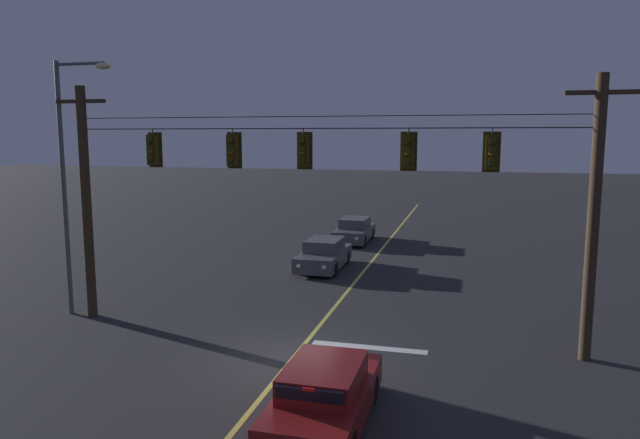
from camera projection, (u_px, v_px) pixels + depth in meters
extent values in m
plane|color=#28282B|center=(291.00, 361.00, 16.02)|extent=(180.00, 180.00, 0.00)
cube|color=#D1C64C|center=(351.00, 287.00, 23.83)|extent=(0.14, 60.00, 0.01)
cube|color=silver|center=(369.00, 347.00, 17.03)|extent=(3.40, 0.36, 0.01)
cylinder|color=#38281C|center=(87.00, 204.00, 19.49)|extent=(0.32, 0.32, 7.75)
cube|color=#38281C|center=(81.00, 101.00, 19.01)|extent=(1.80, 0.12, 0.12)
cylinder|color=slate|center=(81.00, 112.00, 19.06)|extent=(0.12, 0.12, 0.18)
cylinder|color=#38281C|center=(593.00, 221.00, 15.58)|extent=(0.32, 0.32, 7.75)
cube|color=#38281C|center=(602.00, 92.00, 15.10)|extent=(1.80, 0.12, 0.12)
cylinder|color=slate|center=(601.00, 106.00, 15.15)|extent=(0.12, 0.12, 0.18)
cylinder|color=black|center=(311.00, 128.00, 17.18)|extent=(15.64, 0.03, 0.03)
cylinder|color=black|center=(311.00, 116.00, 17.13)|extent=(15.64, 0.02, 0.02)
cylinder|color=black|center=(152.00, 132.00, 18.51)|extent=(0.04, 0.04, 0.18)
cube|color=#332D0A|center=(153.00, 150.00, 18.59)|extent=(0.32, 0.26, 0.96)
cube|color=#332D0A|center=(155.00, 150.00, 18.73)|extent=(0.48, 0.03, 1.12)
sphere|color=#380A0A|center=(150.00, 141.00, 18.40)|extent=(0.17, 0.17, 0.17)
cylinder|color=#332D0A|center=(149.00, 139.00, 18.35)|extent=(0.20, 0.10, 0.20)
sphere|color=orange|center=(150.00, 150.00, 18.44)|extent=(0.17, 0.17, 0.17)
cylinder|color=#332D0A|center=(150.00, 149.00, 18.39)|extent=(0.20, 0.10, 0.20)
sphere|color=black|center=(151.00, 159.00, 18.48)|extent=(0.17, 0.17, 0.17)
cylinder|color=#332D0A|center=(150.00, 158.00, 18.43)|extent=(0.20, 0.10, 0.20)
cylinder|color=black|center=(232.00, 132.00, 17.83)|extent=(0.04, 0.04, 0.18)
cube|color=#332D0A|center=(233.00, 150.00, 17.91)|extent=(0.32, 0.26, 0.96)
cube|color=#332D0A|center=(235.00, 150.00, 18.05)|extent=(0.48, 0.03, 1.12)
sphere|color=#380A0A|center=(230.00, 141.00, 17.71)|extent=(0.17, 0.17, 0.17)
cylinder|color=#332D0A|center=(230.00, 140.00, 17.67)|extent=(0.20, 0.10, 0.20)
sphere|color=orange|center=(231.00, 151.00, 17.75)|extent=(0.17, 0.17, 0.17)
cylinder|color=#332D0A|center=(230.00, 149.00, 17.71)|extent=(0.20, 0.10, 0.20)
sphere|color=black|center=(231.00, 160.00, 17.79)|extent=(0.17, 0.17, 0.17)
cylinder|color=#332D0A|center=(230.00, 159.00, 17.75)|extent=(0.20, 0.10, 0.20)
cylinder|color=black|center=(303.00, 132.00, 17.26)|extent=(0.04, 0.04, 0.18)
cube|color=#332D0A|center=(303.00, 151.00, 17.34)|extent=(0.32, 0.26, 0.96)
cube|color=#332D0A|center=(305.00, 151.00, 17.48)|extent=(0.48, 0.03, 1.12)
sphere|color=#380A0A|center=(302.00, 141.00, 17.15)|extent=(0.17, 0.17, 0.17)
cylinder|color=#332D0A|center=(301.00, 140.00, 17.10)|extent=(0.20, 0.10, 0.20)
sphere|color=orange|center=(302.00, 151.00, 17.19)|extent=(0.17, 0.17, 0.17)
cylinder|color=#332D0A|center=(301.00, 150.00, 17.14)|extent=(0.20, 0.10, 0.20)
sphere|color=black|center=(302.00, 161.00, 17.23)|extent=(0.17, 0.17, 0.17)
cylinder|color=#332D0A|center=(301.00, 159.00, 17.18)|extent=(0.20, 0.10, 0.20)
cylinder|color=black|center=(409.00, 131.00, 16.48)|extent=(0.04, 0.04, 0.18)
cube|color=#332D0A|center=(408.00, 152.00, 16.56)|extent=(0.32, 0.26, 0.96)
cube|color=#332D0A|center=(409.00, 151.00, 16.70)|extent=(0.48, 0.03, 1.12)
sphere|color=#380A0A|center=(408.00, 141.00, 16.37)|extent=(0.17, 0.17, 0.17)
cylinder|color=#332D0A|center=(408.00, 140.00, 16.32)|extent=(0.20, 0.10, 0.20)
sphere|color=orange|center=(408.00, 152.00, 16.41)|extent=(0.17, 0.17, 0.17)
cylinder|color=#332D0A|center=(407.00, 150.00, 16.37)|extent=(0.20, 0.10, 0.20)
sphere|color=black|center=(407.00, 162.00, 16.45)|extent=(0.17, 0.17, 0.17)
cylinder|color=#332D0A|center=(407.00, 160.00, 16.41)|extent=(0.20, 0.10, 0.20)
cylinder|color=black|center=(493.00, 131.00, 15.91)|extent=(0.04, 0.04, 0.18)
cube|color=#332D0A|center=(492.00, 152.00, 15.99)|extent=(0.32, 0.26, 0.96)
cube|color=#332D0A|center=(492.00, 152.00, 16.13)|extent=(0.48, 0.03, 1.12)
sphere|color=#380A0A|center=(492.00, 142.00, 15.80)|extent=(0.17, 0.17, 0.17)
cylinder|color=#332D0A|center=(492.00, 140.00, 15.75)|extent=(0.20, 0.10, 0.20)
sphere|color=orange|center=(492.00, 152.00, 15.84)|extent=(0.17, 0.17, 0.17)
cylinder|color=#332D0A|center=(492.00, 151.00, 15.79)|extent=(0.20, 0.10, 0.20)
sphere|color=black|center=(491.00, 163.00, 15.88)|extent=(0.17, 0.17, 0.17)
cylinder|color=#332D0A|center=(491.00, 161.00, 15.84)|extent=(0.20, 0.10, 0.20)
cube|color=maroon|center=(325.00, 402.00, 12.43)|extent=(1.80, 4.30, 0.68)
cube|color=maroon|center=(324.00, 377.00, 12.23)|extent=(1.51, 2.15, 0.54)
cube|color=black|center=(334.00, 360.00, 13.13)|extent=(1.40, 0.21, 0.48)
cube|color=black|center=(310.00, 399.00, 11.21)|extent=(1.37, 0.18, 0.46)
cylinder|color=black|center=(307.00, 381.00, 13.93)|extent=(0.22, 0.64, 0.64)
cylinder|color=black|center=(372.00, 388.00, 13.54)|extent=(0.22, 0.64, 0.64)
cylinder|color=black|center=(269.00, 436.00, 11.38)|extent=(0.22, 0.64, 0.64)
cube|color=red|center=(308.00, 390.00, 11.08)|extent=(0.24, 0.04, 0.06)
cube|color=#4C4C51|center=(324.00, 258.00, 27.09)|extent=(1.80, 4.30, 0.68)
cube|color=#4C4C51|center=(324.00, 245.00, 27.11)|extent=(1.51, 2.15, 0.54)
cube|color=black|center=(319.00, 248.00, 26.22)|extent=(1.40, 0.21, 0.48)
cube|color=black|center=(330.00, 241.00, 28.13)|extent=(1.37, 0.18, 0.46)
cylinder|color=black|center=(334.00, 269.00, 25.64)|extent=(0.22, 0.64, 0.64)
cylinder|color=black|center=(299.00, 267.00, 26.03)|extent=(0.22, 0.64, 0.64)
cylinder|color=black|center=(346.00, 257.00, 28.19)|extent=(0.22, 0.64, 0.64)
cylinder|color=black|center=(315.00, 255.00, 28.59)|extent=(0.22, 0.64, 0.64)
sphere|color=white|center=(324.00, 267.00, 24.86)|extent=(0.20, 0.20, 0.20)
sphere|color=white|center=(299.00, 266.00, 25.14)|extent=(0.20, 0.20, 0.20)
cube|color=#4C4C51|center=(354.00, 233.00, 34.01)|extent=(1.80, 4.30, 0.68)
cube|color=#4C4C51|center=(355.00, 223.00, 34.03)|extent=(1.51, 2.15, 0.54)
cube|color=black|center=(352.00, 225.00, 33.14)|extent=(1.40, 0.21, 0.48)
cube|color=black|center=(358.00, 220.00, 35.05)|extent=(1.37, 0.18, 0.46)
cylinder|color=black|center=(364.00, 241.00, 32.56)|extent=(0.22, 0.64, 0.64)
cylinder|color=black|center=(336.00, 240.00, 32.95)|extent=(0.22, 0.64, 0.64)
cylinder|color=black|center=(372.00, 233.00, 35.11)|extent=(0.22, 0.64, 0.64)
cylinder|color=black|center=(346.00, 232.00, 35.51)|extent=(0.22, 0.64, 0.64)
sphere|color=white|center=(357.00, 239.00, 31.78)|extent=(0.20, 0.20, 0.20)
sphere|color=white|center=(337.00, 238.00, 32.06)|extent=(0.20, 0.20, 0.20)
cylinder|color=#4C4F54|center=(64.00, 191.00, 19.70)|extent=(0.16, 0.16, 8.57)
cylinder|color=#4C4F54|center=(80.00, 64.00, 18.88)|extent=(1.80, 0.10, 0.10)
ellipsoid|color=beige|center=(103.00, 66.00, 18.68)|extent=(0.56, 0.30, 0.22)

